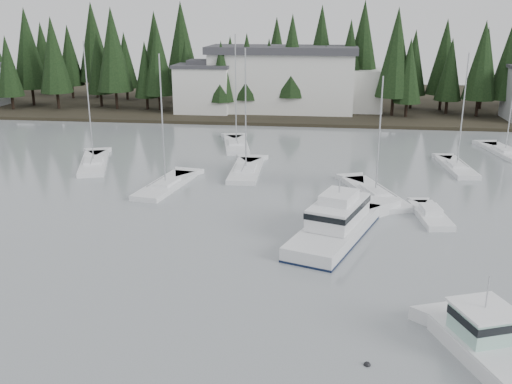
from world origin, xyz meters
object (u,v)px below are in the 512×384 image
Objects in this scene: cabin_cruiser_center at (336,227)px; sailboat_5 at (166,187)px; house_west at (204,87)px; sailboat_8 at (94,165)px; sailboat_3 at (375,195)px; sailboat_9 at (457,169)px; sailboat_6 at (505,154)px; runabout_1 at (430,216)px; sailboat_0 at (246,172)px; sailboat_11 at (236,146)px; harbor_inn at (294,80)px; lobster_boat_teal at (497,355)px.

cabin_cruiser_center is 0.96× the size of sailboat_5.
sailboat_8 is at bearing -98.62° from house_west.
sailboat_9 reaches higher than sailboat_3.
sailboat_6 reaches higher than runabout_1.
sailboat_3 is at bearing -80.72° from sailboat_5.
sailboat_3 is at bearing 0.01° from cabin_cruiser_center.
sailboat_8 reaches higher than cabin_cruiser_center.
sailboat_9 reaches higher than cabin_cruiser_center.
sailboat_0 reaches higher than runabout_1.
sailboat_0 reaches higher than sailboat_6.
sailboat_11 is at bearing 12.34° from sailboat_0.
cabin_cruiser_center is 1.10× the size of sailboat_3.
sailboat_5 is 1.03× the size of sailboat_9.
sailboat_6 is 11.06m from sailboat_9.
cabin_cruiser_center is at bearing -67.58° from house_west.
sailboat_6 is (42.99, -23.37, -4.60)m from house_west.
sailboat_6 is 0.79× the size of sailboat_8.
harbor_inn is 2.26× the size of cabin_cruiser_center.
cabin_cruiser_center is 1.41× the size of lobster_boat_teal.
sailboat_5 reaches higher than sailboat_9.
house_west is 0.32× the size of harbor_inn.
sailboat_3 is 0.80× the size of sailboat_11.
sailboat_5 is (-9.74, -45.92, -5.71)m from harbor_inn.
house_west is at bearing 16.49° from sailboat_5.
sailboat_11 is (-5.71, -26.75, -5.70)m from harbor_inn.
runabout_1 is (4.20, -5.60, 0.08)m from sailboat_3.
sailboat_6 is 49.68m from sailboat_8.
house_west is 1.03× the size of lobster_boat_teal.
sailboat_8 reaches higher than sailboat_5.
runabout_1 is at bearing -152.21° from sailboat_11.
sailboat_0 is 33.04m from sailboat_6.
sailboat_6 is at bearing -62.56° from sailboat_3.
sailboat_9 is at bearing -103.81° from sailboat_8.
sailboat_3 is (13.44, -6.66, -0.01)m from sailboat_0.
sailboat_6 is (20.92, 30.13, -0.75)m from cabin_cruiser_center.
lobster_boat_teal is (14.80, -73.08, -5.20)m from harbor_inn.
sailboat_11 reaches higher than runabout_1.
sailboat_9 is at bearing -62.15° from sailboat_3.
sailboat_9 is 27.46m from sailboat_11.
sailboat_6 is at bearing -47.81° from sailboat_9.
sailboat_0 is 1.22× the size of sailboat_6.
sailboat_5 is (-20.58, 0.04, 0.01)m from sailboat_3.
sailboat_5 reaches higher than house_west.
harbor_inn is 74.74m from lobster_boat_teal.
sailboat_6 is 1.62× the size of runabout_1.
lobster_boat_teal is (29.84, -69.74, -4.08)m from house_west.
sailboat_11 is at bearing 19.82° from sailboat_3.
sailboat_9 is (13.49, 21.93, -0.73)m from cabin_cruiser_center.
sailboat_0 is 15.00m from sailboat_3.
sailboat_0 reaches higher than harbor_inn.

